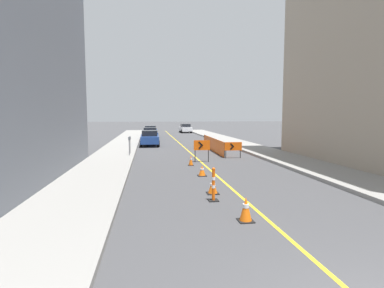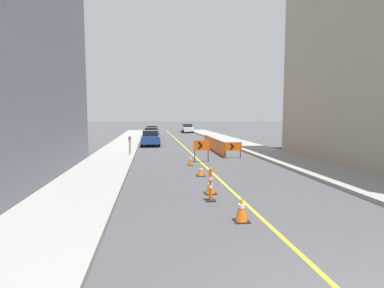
{
  "view_description": "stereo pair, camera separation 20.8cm",
  "coord_description": "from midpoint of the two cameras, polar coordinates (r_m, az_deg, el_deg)",
  "views": [
    {
      "loc": [
        -3.5,
        -3.17,
        3.1
      ],
      "look_at": [
        -0.27,
        18.65,
        1.0
      ],
      "focal_mm": 28.0,
      "sensor_mm": 36.0,
      "label": 1
    },
    {
      "loc": [
        -3.29,
        -3.2,
        3.1
      ],
      "look_at": [
        -0.27,
        18.65,
        1.0
      ],
      "focal_mm": 28.0,
      "sensor_mm": 36.0,
      "label": 2
    }
  ],
  "objects": [
    {
      "name": "lane_stripe",
      "position": [
        32.52,
        -1.84,
        -0.03
      ],
      "size": [
        0.12,
        58.0,
        0.01
      ],
      "color": "gold",
      "rests_on": "ground_plane"
    },
    {
      "name": "sidewalk_left",
      "position": [
        32.44,
        -12.65,
        -0.02
      ],
      "size": [
        3.19,
        58.0,
        0.18
      ],
      "color": "gray",
      "rests_on": "ground_plane"
    },
    {
      "name": "sidewalk_right",
      "position": [
        33.7,
        8.56,
        0.25
      ],
      "size": [
        3.19,
        58.0,
        0.18
      ],
      "color": "gray",
      "rests_on": "ground_plane"
    },
    {
      "name": "traffic_cone_nearest",
      "position": [
        9.11,
        10.07,
        -12.16
      ],
      "size": [
        0.45,
        0.45,
        0.73
      ],
      "color": "black",
      "rests_on": "ground_plane"
    },
    {
      "name": "traffic_cone_second",
      "position": [
        12.04,
        4.0,
        -8.1
      ],
      "size": [
        0.47,
        0.47,
        0.58
      ],
      "color": "black",
      "rests_on": "ground_plane"
    },
    {
      "name": "traffic_cone_third",
      "position": [
        15.47,
        2.07,
        -5.1
      ],
      "size": [
        0.45,
        0.45,
        0.55
      ],
      "color": "black",
      "rests_on": "ground_plane"
    },
    {
      "name": "traffic_cone_fourth",
      "position": [
        18.64,
        -0.0,
        -3.14
      ],
      "size": [
        0.34,
        0.34,
        0.65
      ],
      "color": "black",
      "rests_on": "ground_plane"
    },
    {
      "name": "delineator_post_front",
      "position": [
        10.99,
        4.09,
        -8.07
      ],
      "size": [
        0.36,
        0.36,
        1.23
      ],
      "color": "black",
      "rests_on": "ground_plane"
    },
    {
      "name": "arrow_barricade_primary",
      "position": [
        19.96,
        2.12,
        -0.45
      ],
      "size": [
        1.07,
        0.11,
        1.46
      ],
      "rotation": [
        0.0,
        0.0,
        -0.04
      ],
      "color": "#EF560C",
      "rests_on": "ground_plane"
    },
    {
      "name": "arrow_barricade_secondary",
      "position": [
        21.96,
        8.11,
        -0.55
      ],
      "size": [
        1.29,
        0.1,
        1.18
      ],
      "rotation": [
        0.0,
        0.0,
        -0.02
      ],
      "color": "#EF560C",
      "rests_on": "ground_plane"
    },
    {
      "name": "safety_mesh_fence",
      "position": [
        26.33,
        4.25,
        -0.07
      ],
      "size": [
        0.21,
        8.92,
        1.15
      ],
      "rotation": [
        0.0,
        0.0,
        1.55
      ],
      "color": "#EF560C",
      "rests_on": "ground_plane"
    },
    {
      "name": "parked_car_curb_near",
      "position": [
        31.03,
        -7.73,
        1.14
      ],
      "size": [
        1.93,
        4.31,
        1.59
      ],
      "rotation": [
        0.0,
        0.0,
        -0.0
      ],
      "color": "navy",
      "rests_on": "ground_plane"
    },
    {
      "name": "parked_car_curb_mid",
      "position": [
        37.97,
        -7.65,
        1.92
      ],
      "size": [
        1.98,
        4.37,
        1.59
      ],
      "rotation": [
        0.0,
        0.0,
        0.04
      ],
      "color": "navy",
      "rests_on": "ground_plane"
    },
    {
      "name": "parked_car_curb_far",
      "position": [
        44.68,
        -7.47,
        2.44
      ],
      "size": [
        2.05,
        4.4,
        1.59
      ],
      "rotation": [
        0.0,
        0.0,
        -0.06
      ],
      "color": "navy",
      "rests_on": "ground_plane"
    },
    {
      "name": "parked_car_opposite_side",
      "position": [
        54.38,
        -0.84,
        3.02
      ],
      "size": [
        2.01,
        4.38,
        1.59
      ],
      "rotation": [
        0.0,
        0.0,
        0.05
      ],
      "color": "silver",
      "rests_on": "ground_plane"
    },
    {
      "name": "parking_meter_near_curb",
      "position": [
        22.55,
        -11.61,
        0.37
      ],
      "size": [
        0.12,
        0.11,
        1.39
      ],
      "color": "#4C4C51",
      "rests_on": "sidewalk_left"
    },
    {
      "name": "parking_meter_far_curb",
      "position": [
        23.62,
        -11.44,
        0.54
      ],
      "size": [
        0.12,
        0.11,
        1.35
      ],
      "color": "#4C4C51",
      "rests_on": "sidewalk_left"
    }
  ]
}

